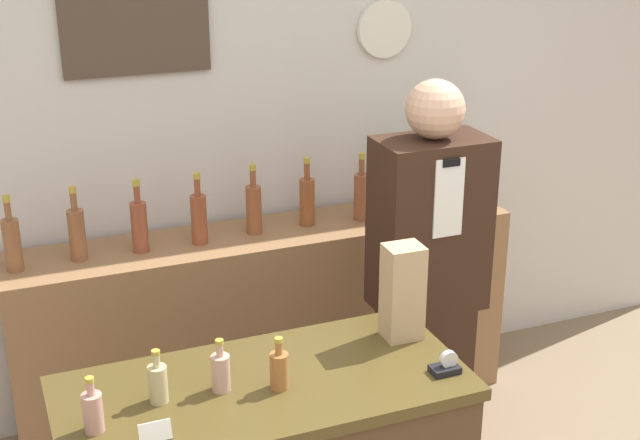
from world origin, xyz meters
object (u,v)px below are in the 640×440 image
Objects in this scene: potted_plant at (455,173)px; paper_bag at (403,292)px; tape_dispenser at (446,366)px; shopkeeper at (427,291)px.

paper_bag reaches higher than potted_plant.
potted_plant is 1.56m from tape_dispenser.
shopkeeper reaches higher than potted_plant.
shopkeeper is 18.79× the size of tape_dispenser.
potted_plant is 1.35m from paper_bag.
shopkeeper is 0.62m from paper_bag.
paper_bag is at bearing -127.44° from shopkeeper.
shopkeeper is at bearing 65.83° from tape_dispenser.
tape_dispenser is (0.02, -0.26, -0.14)m from paper_bag.
tape_dispenser is (-0.32, -0.71, 0.12)m from shopkeeper.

